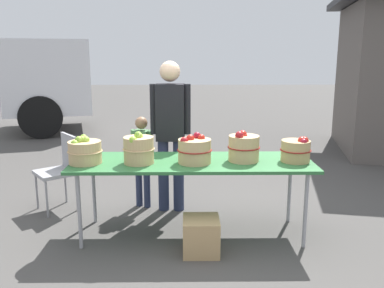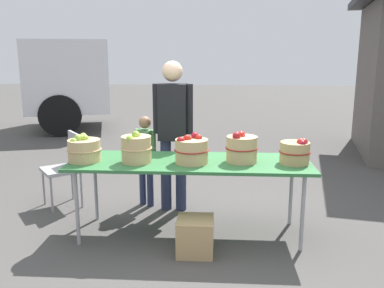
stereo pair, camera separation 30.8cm
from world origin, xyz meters
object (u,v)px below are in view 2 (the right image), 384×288
(market_table, at_px, (190,165))
(folding_chair, at_px, (67,163))
(apple_basket_red_1, at_px, (242,148))
(produce_crate, at_px, (195,236))
(apple_basket_green_1, at_px, (136,148))
(apple_basket_green_0, at_px, (84,149))
(vendor_adult, at_px, (173,125))
(apple_basket_red_2, at_px, (295,152))
(child_customer, at_px, (146,154))
(apple_basket_red_0, at_px, (191,150))

(market_table, distance_m, folding_chair, 1.66)
(apple_basket_red_1, xyz_separation_m, produce_crate, (-0.42, -0.40, -0.72))
(apple_basket_green_1, height_order, produce_crate, apple_basket_green_1)
(apple_basket_green_0, height_order, folding_chair, apple_basket_green_0)
(vendor_adult, bearing_deg, market_table, 112.26)
(apple_basket_red_2, relative_size, vendor_adult, 0.17)
(apple_basket_red_2, bearing_deg, child_customer, 152.90)
(apple_basket_red_0, height_order, child_customer, child_customer)
(apple_basket_red_0, height_order, folding_chair, apple_basket_red_0)
(market_table, relative_size, apple_basket_green_1, 7.53)
(apple_basket_red_1, relative_size, child_customer, 0.29)
(apple_basket_green_0, distance_m, apple_basket_red_1, 1.50)
(child_customer, bearing_deg, produce_crate, 144.27)
(apple_basket_red_1, xyz_separation_m, child_customer, (-1.06, 0.77, -0.26))
(apple_basket_green_1, bearing_deg, produce_crate, -29.24)
(vendor_adult, xyz_separation_m, child_customer, (-0.33, 0.11, -0.36))
(apple_basket_red_1, relative_size, apple_basket_red_2, 1.06)
(apple_basket_red_0, height_order, apple_basket_red_2, apple_basket_red_0)
(market_table, distance_m, apple_basket_red_1, 0.52)
(apple_basket_red_0, height_order, produce_crate, apple_basket_red_0)
(market_table, distance_m, apple_basket_green_0, 1.02)
(market_table, xyz_separation_m, apple_basket_green_1, (-0.50, -0.08, 0.18))
(apple_basket_red_2, height_order, produce_crate, apple_basket_red_2)
(vendor_adult, height_order, folding_chair, vendor_adult)
(vendor_adult, height_order, child_customer, vendor_adult)
(apple_basket_green_1, height_order, child_customer, child_customer)
(apple_basket_red_1, bearing_deg, produce_crate, -136.34)
(folding_chair, relative_size, produce_crate, 2.66)
(apple_basket_green_1, distance_m, child_customer, 0.88)
(market_table, height_order, apple_basket_red_0, apple_basket_red_0)
(apple_basket_red_1, distance_m, produce_crate, 0.92)
(produce_crate, bearing_deg, vendor_adult, 106.22)
(apple_basket_red_1, xyz_separation_m, apple_basket_red_2, (0.50, -0.03, -0.02))
(market_table, bearing_deg, produce_crate, -79.66)
(apple_basket_green_1, bearing_deg, apple_basket_red_0, 0.73)
(apple_basket_green_0, height_order, vendor_adult, vendor_adult)
(apple_basket_green_1, bearing_deg, apple_basket_red_2, 1.76)
(produce_crate, bearing_deg, apple_basket_red_2, 21.96)
(produce_crate, bearing_deg, apple_basket_green_0, 163.13)
(child_customer, bearing_deg, market_table, 152.12)
(child_customer, relative_size, folding_chair, 1.24)
(apple_basket_green_1, xyz_separation_m, vendor_adult, (0.27, 0.73, 0.10))
(apple_basket_red_0, bearing_deg, apple_basket_red_2, 2.31)
(apple_basket_green_1, relative_size, vendor_adult, 0.18)
(apple_basket_green_0, relative_size, folding_chair, 0.38)
(vendor_adult, distance_m, produce_crate, 1.38)
(apple_basket_red_1, bearing_deg, folding_chair, 160.01)
(apple_basket_red_1, xyz_separation_m, folding_chair, (-1.98, 0.72, -0.38))
(apple_basket_green_1, bearing_deg, vendor_adult, 69.75)
(folding_chair, bearing_deg, child_customer, 55.74)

